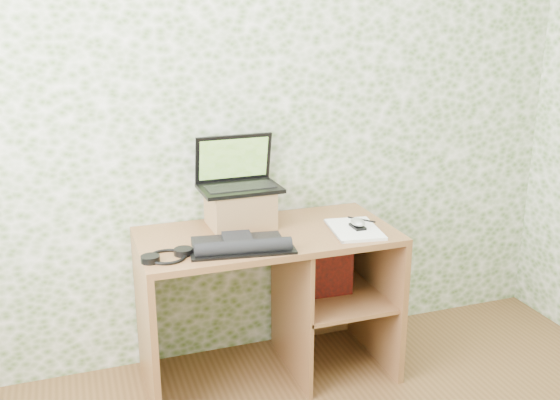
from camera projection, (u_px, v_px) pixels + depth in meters
name	position (u px, v px, depth m)	size (l,w,h in m)	color
wall_back	(247.00, 106.00, 3.04)	(3.50, 3.50, 0.00)	white
desk	(281.00, 281.00, 3.05)	(1.20, 0.60, 0.75)	brown
riser	(240.00, 208.00, 2.99)	(0.30, 0.25, 0.18)	#956A42
laptop	(237.00, 176.00, 2.99)	(0.38, 0.27, 0.25)	black
keyboard	(240.00, 245.00, 2.71)	(0.46, 0.28, 0.06)	black
headphones	(167.00, 256.00, 2.62)	(0.22, 0.20, 0.03)	black
notepad	(355.00, 229.00, 2.94)	(0.22, 0.31, 0.01)	white
mouse	(358.00, 224.00, 2.94)	(0.06, 0.10, 0.03)	#B4B4B6
pen	(362.00, 220.00, 3.05)	(0.01, 0.01, 0.15)	black
red_box	(325.00, 264.00, 3.07)	(0.27, 0.09, 0.32)	maroon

